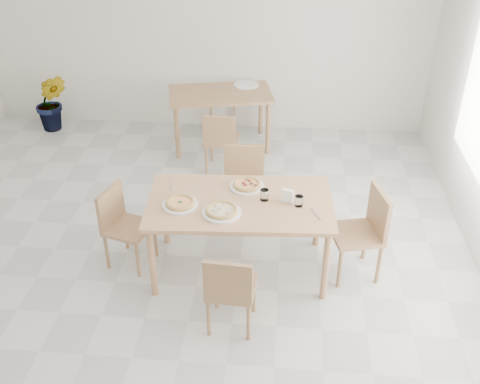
# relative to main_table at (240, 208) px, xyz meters

# --- Properties ---
(main_table) EXTENTS (1.69, 1.02, 0.75)m
(main_table) POSITION_rel_main_table_xyz_m (0.00, 0.00, 0.00)
(main_table) COLOR tan
(main_table) RESTS_ON ground
(chair_south) EXTENTS (0.41, 0.41, 0.77)m
(chair_south) POSITION_rel_main_table_xyz_m (-0.01, -0.80, -0.23)
(chair_south) COLOR tan
(chair_south) RESTS_ON ground
(chair_north) EXTENTS (0.45, 0.45, 0.84)m
(chair_north) POSITION_rel_main_table_xyz_m (-0.03, 0.83, -0.19)
(chair_north) COLOR tan
(chair_north) RESTS_ON ground
(chair_west) EXTENTS (0.48, 0.48, 0.79)m
(chair_west) POSITION_rel_main_table_xyz_m (-1.11, 0.02, -0.22)
(chair_west) COLOR tan
(chair_west) RESTS_ON ground
(chair_east) EXTENTS (0.52, 0.52, 0.86)m
(chair_east) POSITION_rel_main_table_xyz_m (1.13, 0.05, -0.17)
(chair_east) COLOR tan
(chair_east) RESTS_ON ground
(plate_margherita) EXTENTS (0.32, 0.32, 0.02)m
(plate_margherita) POSITION_rel_main_table_xyz_m (-0.51, -0.11, 0.08)
(plate_margherita) COLOR white
(plate_margherita) RESTS_ON main_table
(plate_mushroom) EXTENTS (0.34, 0.34, 0.02)m
(plate_mushroom) POSITION_rel_main_table_xyz_m (-0.14, -0.20, 0.08)
(plate_mushroom) COLOR white
(plate_mushroom) RESTS_ON main_table
(plate_pepperoni) EXTENTS (0.32, 0.32, 0.02)m
(plate_pepperoni) POSITION_rel_main_table_xyz_m (0.04, 0.25, 0.08)
(plate_pepperoni) COLOR white
(plate_pepperoni) RESTS_ON main_table
(pizza_margherita) EXTENTS (0.33, 0.33, 0.03)m
(pizza_margherita) POSITION_rel_main_table_xyz_m (-0.51, -0.11, 0.11)
(pizza_margherita) COLOR #ECBE6F
(pizza_margherita) RESTS_ON plate_margherita
(pizza_mushroom) EXTENTS (0.35, 0.35, 0.03)m
(pizza_mushroom) POSITION_rel_main_table_xyz_m (-0.14, -0.20, 0.11)
(pizza_mushroom) COLOR #ECBE6F
(pizza_mushroom) RESTS_ON plate_mushroom
(pizza_pepperoni) EXTENTS (0.35, 0.35, 0.03)m
(pizza_pepperoni) POSITION_rel_main_table_xyz_m (0.04, 0.25, 0.11)
(pizza_pepperoni) COLOR #ECBE6F
(pizza_pepperoni) RESTS_ON plate_pepperoni
(tumbler_a) EXTENTS (0.08, 0.08, 0.10)m
(tumbler_a) POSITION_rel_main_table_xyz_m (0.21, 0.05, 0.12)
(tumbler_a) COLOR white
(tumbler_a) RESTS_ON main_table
(tumbler_b) EXTENTS (0.07, 0.07, 0.10)m
(tumbler_b) POSITION_rel_main_table_xyz_m (0.52, -0.02, 0.12)
(tumbler_b) COLOR white
(tumbler_b) RESTS_ON main_table
(napkin_holder) EXTENTS (0.12, 0.08, 0.13)m
(napkin_holder) POSITION_rel_main_table_xyz_m (0.42, 0.03, 0.13)
(napkin_holder) COLOR silver
(napkin_holder) RESTS_ON main_table
(fork_a) EXTENTS (0.02, 0.17, 0.01)m
(fork_a) POSITION_rel_main_table_xyz_m (-0.65, 0.21, 0.08)
(fork_a) COLOR silver
(fork_a) RESTS_ON main_table
(fork_b) EXTENTS (0.09, 0.19, 0.01)m
(fork_b) POSITION_rel_main_table_xyz_m (0.67, -0.15, 0.08)
(fork_b) COLOR silver
(fork_b) RESTS_ON main_table
(second_table) EXTENTS (1.42, 1.00, 0.75)m
(second_table) POSITION_rel_main_table_xyz_m (-0.48, 2.55, -0.02)
(second_table) COLOR tan
(second_table) RESTS_ON ground
(chair_back_s) EXTENTS (0.41, 0.41, 0.78)m
(chair_back_s) POSITION_rel_main_table_xyz_m (-0.39, 1.84, -0.23)
(chair_back_s) COLOR tan
(chair_back_s) RESTS_ON ground
(chair_back_n) EXTENTS (0.49, 0.49, 0.79)m
(chair_back_n) POSITION_rel_main_table_xyz_m (-0.59, 3.29, -0.22)
(chair_back_n) COLOR tan
(chair_back_n) RESTS_ON ground
(plate_empty) EXTENTS (0.33, 0.33, 0.02)m
(plate_empty) POSITION_rel_main_table_xyz_m (-0.17, 2.83, 0.08)
(plate_empty) COLOR white
(plate_empty) RESTS_ON second_table
(potted_plant) EXTENTS (0.52, 0.45, 0.81)m
(potted_plant) POSITION_rel_main_table_xyz_m (-2.88, 2.84, -0.27)
(potted_plant) COLOR #2A5A1B
(potted_plant) RESTS_ON ground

